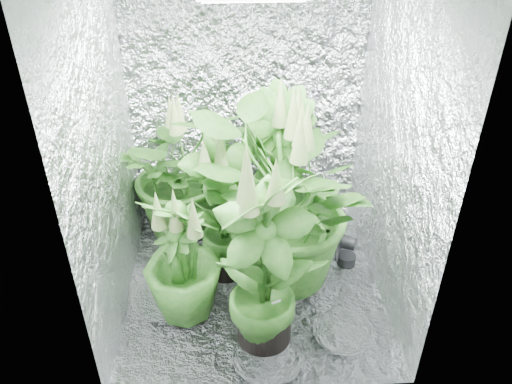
{
  "coord_description": "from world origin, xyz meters",
  "views": [
    {
      "loc": [
        -0.13,
        -2.41,
        2.26
      ],
      "look_at": [
        0.02,
        0.0,
        0.71
      ],
      "focal_mm": 35.0,
      "sensor_mm": 36.0,
      "label": 1
    }
  ],
  "objects_px": {
    "plant_c": "(273,179)",
    "plant_f": "(265,263)",
    "plant_d": "(182,260)",
    "plant_e": "(287,210)",
    "circulation_fan": "(344,247)",
    "plant_b": "(223,210)",
    "plant_a": "(182,169)"
  },
  "relations": [
    {
      "from": "plant_c",
      "to": "circulation_fan",
      "type": "relative_size",
      "value": 3.87
    },
    {
      "from": "plant_b",
      "to": "circulation_fan",
      "type": "relative_size",
      "value": 3.35
    },
    {
      "from": "circulation_fan",
      "to": "plant_e",
      "type": "bearing_deg",
      "value": -131.09
    },
    {
      "from": "plant_c",
      "to": "circulation_fan",
      "type": "distance_m",
      "value": 0.67
    },
    {
      "from": "plant_a",
      "to": "plant_e",
      "type": "bearing_deg",
      "value": -44.63
    },
    {
      "from": "circulation_fan",
      "to": "plant_c",
      "type": "bearing_deg",
      "value": -179.2
    },
    {
      "from": "plant_d",
      "to": "plant_e",
      "type": "height_order",
      "value": "plant_e"
    },
    {
      "from": "circulation_fan",
      "to": "plant_f",
      "type": "bearing_deg",
      "value": -108.01
    },
    {
      "from": "plant_f",
      "to": "plant_b",
      "type": "bearing_deg",
      "value": 108.62
    },
    {
      "from": "plant_b",
      "to": "plant_d",
      "type": "xyz_separation_m",
      "value": [
        -0.24,
        -0.36,
        -0.09
      ]
    },
    {
      "from": "plant_d",
      "to": "plant_f",
      "type": "bearing_deg",
      "value": -30.04
    },
    {
      "from": "plant_b",
      "to": "plant_f",
      "type": "bearing_deg",
      "value": -71.38
    },
    {
      "from": "plant_d",
      "to": "circulation_fan",
      "type": "distance_m",
      "value": 1.14
    },
    {
      "from": "plant_f",
      "to": "circulation_fan",
      "type": "xyz_separation_m",
      "value": [
        0.59,
        0.65,
        -0.45
      ]
    },
    {
      "from": "plant_f",
      "to": "circulation_fan",
      "type": "relative_size",
      "value": 3.93
    },
    {
      "from": "plant_d",
      "to": "plant_f",
      "type": "xyz_separation_m",
      "value": [
        0.45,
        -0.26,
        0.18
      ]
    },
    {
      "from": "plant_d",
      "to": "plant_f",
      "type": "height_order",
      "value": "plant_f"
    },
    {
      "from": "plant_c",
      "to": "circulation_fan",
      "type": "height_order",
      "value": "plant_c"
    },
    {
      "from": "plant_b",
      "to": "plant_d",
      "type": "height_order",
      "value": "plant_b"
    },
    {
      "from": "plant_c",
      "to": "plant_e",
      "type": "height_order",
      "value": "plant_e"
    },
    {
      "from": "plant_b",
      "to": "plant_e",
      "type": "xyz_separation_m",
      "value": [
        0.37,
        -0.16,
        0.1
      ]
    },
    {
      "from": "plant_d",
      "to": "plant_c",
      "type": "bearing_deg",
      "value": 45.89
    },
    {
      "from": "plant_c",
      "to": "plant_e",
      "type": "distance_m",
      "value": 0.4
    },
    {
      "from": "plant_b",
      "to": "plant_e",
      "type": "relative_size",
      "value": 0.77
    },
    {
      "from": "plant_b",
      "to": "plant_d",
      "type": "relative_size",
      "value": 1.19
    },
    {
      "from": "plant_b",
      "to": "plant_c",
      "type": "distance_m",
      "value": 0.41
    },
    {
      "from": "plant_a",
      "to": "plant_f",
      "type": "distance_m",
      "value": 1.21
    },
    {
      "from": "plant_b",
      "to": "plant_f",
      "type": "relative_size",
      "value": 0.85
    },
    {
      "from": "plant_a",
      "to": "plant_d",
      "type": "distance_m",
      "value": 0.85
    },
    {
      "from": "plant_f",
      "to": "circulation_fan",
      "type": "height_order",
      "value": "plant_f"
    },
    {
      "from": "plant_c",
      "to": "plant_f",
      "type": "relative_size",
      "value": 0.99
    },
    {
      "from": "plant_c",
      "to": "plant_d",
      "type": "bearing_deg",
      "value": -134.11
    }
  ]
}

